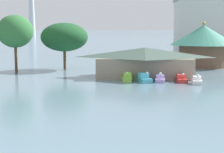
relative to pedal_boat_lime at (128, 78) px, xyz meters
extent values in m
cube|color=#8CCC3F|center=(0.00, -0.05, -0.15)|extent=(1.45, 2.67, 0.79)
cube|color=#A0E24F|center=(0.01, 0.27, 0.52)|extent=(1.18, 1.23, 0.54)
cylinder|color=#8CCC3F|center=(-0.06, -1.10, 0.48)|extent=(0.14, 0.14, 0.46)
sphere|color=white|center=(-0.06, -1.10, 0.87)|extent=(0.31, 0.31, 0.31)
cube|color=#4CB7CC|center=(2.45, -0.71, -0.24)|extent=(2.38, 3.26, 0.62)
cube|color=#5DCDE2|center=(2.33, -0.36, 0.44)|extent=(1.64, 1.66, 0.73)
cylinder|color=#4CB7CC|center=(2.83, -1.82, 0.43)|extent=(0.14, 0.14, 0.70)
sphere|color=white|center=(2.83, -1.82, 0.93)|extent=(0.31, 0.31, 0.31)
cube|color=#B299D8|center=(4.77, -0.39, -0.27)|extent=(1.52, 2.77, 0.55)
cube|color=#C8ADF0|center=(4.79, -0.05, 0.27)|extent=(1.25, 1.27, 0.53)
cylinder|color=#B299D8|center=(4.73, -1.48, 0.32)|extent=(0.14, 0.14, 0.62)
sphere|color=white|center=(4.73, -1.48, 0.83)|extent=(0.39, 0.39, 0.39)
cube|color=red|center=(7.87, -0.48, -0.27)|extent=(1.65, 2.82, 0.55)
cube|color=#E8423C|center=(7.84, -0.15, 0.30)|extent=(1.30, 1.32, 0.58)
cylinder|color=red|center=(7.97, -1.56, 0.31)|extent=(0.14, 0.14, 0.61)
sphere|color=white|center=(7.97, -1.56, 0.77)|extent=(0.30, 0.30, 0.30)
cube|color=white|center=(9.89, -2.08, -0.26)|extent=(1.55, 2.64, 0.57)
cube|color=white|center=(9.92, -1.77, 0.28)|extent=(1.23, 1.23, 0.51)
cylinder|color=white|center=(9.81, -3.09, 0.33)|extent=(0.14, 0.14, 0.60)
sphere|color=white|center=(9.81, -3.09, 0.80)|extent=(0.35, 0.35, 0.35)
cube|color=gray|center=(2.59, 4.70, 1.06)|extent=(15.05, 7.31, 3.20)
pyramid|color=#42564C|center=(2.59, 4.70, 3.44)|extent=(16.25, 8.41, 1.57)
cylinder|color=brown|center=(14.87, 21.92, 1.67)|extent=(9.83, 9.83, 4.42)
cone|color=#387F6B|center=(14.87, 21.92, 5.87)|extent=(13.47, 13.47, 3.99)
sphere|color=#B7993D|center=(14.87, 21.92, 8.22)|extent=(0.70, 0.70, 0.70)
cylinder|color=brown|center=(-19.95, 9.13, 1.67)|extent=(0.48, 0.48, 4.43)
ellipsoid|color=#337038|center=(-19.95, 9.13, 6.75)|extent=(6.29, 6.29, 5.73)
cylinder|color=brown|center=(-12.28, 14.44, 1.18)|extent=(0.52, 0.52, 3.45)
ellipsoid|color=#1E5128|center=(-12.28, 14.44, 5.60)|extent=(8.85, 8.85, 5.39)
camera|label=1|loc=(1.23, -55.05, 7.52)|focal=59.72mm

